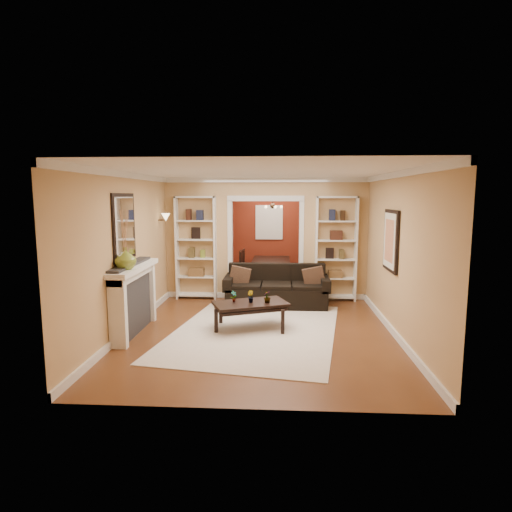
# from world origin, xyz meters

# --- Properties ---
(floor) EXTENTS (8.00, 8.00, 0.00)m
(floor) POSITION_xyz_m (0.00, 0.00, 0.00)
(floor) COLOR brown
(floor) RESTS_ON ground
(ceiling) EXTENTS (8.00, 8.00, 0.00)m
(ceiling) POSITION_xyz_m (0.00, 0.00, 2.70)
(ceiling) COLOR white
(ceiling) RESTS_ON ground
(wall_back) EXTENTS (8.00, 0.00, 8.00)m
(wall_back) POSITION_xyz_m (0.00, 4.00, 1.35)
(wall_back) COLOR tan
(wall_back) RESTS_ON ground
(wall_front) EXTENTS (8.00, 0.00, 8.00)m
(wall_front) POSITION_xyz_m (0.00, -4.00, 1.35)
(wall_front) COLOR tan
(wall_front) RESTS_ON ground
(wall_left) EXTENTS (0.00, 8.00, 8.00)m
(wall_left) POSITION_xyz_m (-2.25, 0.00, 1.35)
(wall_left) COLOR tan
(wall_left) RESTS_ON ground
(wall_right) EXTENTS (0.00, 8.00, 8.00)m
(wall_right) POSITION_xyz_m (2.25, 0.00, 1.35)
(wall_right) COLOR tan
(wall_right) RESTS_ON ground
(partition_wall) EXTENTS (4.50, 0.15, 2.70)m
(partition_wall) POSITION_xyz_m (0.00, 1.20, 1.35)
(partition_wall) COLOR tan
(partition_wall) RESTS_ON floor
(red_back_panel) EXTENTS (4.44, 0.04, 2.64)m
(red_back_panel) POSITION_xyz_m (0.00, 3.97, 1.32)
(red_back_panel) COLOR maroon
(red_back_panel) RESTS_ON floor
(dining_window) EXTENTS (0.78, 0.03, 0.98)m
(dining_window) POSITION_xyz_m (0.00, 3.93, 1.55)
(dining_window) COLOR #8CA5CC
(dining_window) RESTS_ON wall_back
(area_rug) EXTENTS (3.24, 4.13, 0.01)m
(area_rug) POSITION_xyz_m (-0.08, -1.26, 0.01)
(area_rug) COLOR silver
(area_rug) RESTS_ON floor
(sofa) EXTENTS (2.18, 0.94, 0.85)m
(sofa) POSITION_xyz_m (0.26, 0.45, 0.43)
(sofa) COLOR black
(sofa) RESTS_ON floor
(pillow_left) EXTENTS (0.42, 0.13, 0.42)m
(pillow_left) POSITION_xyz_m (-0.51, 0.43, 0.63)
(pillow_left) COLOR #533723
(pillow_left) RESTS_ON sofa
(pillow_right) EXTENTS (0.43, 0.13, 0.43)m
(pillow_right) POSITION_xyz_m (1.04, 0.43, 0.63)
(pillow_right) COLOR #533723
(pillow_right) RESTS_ON sofa
(coffee_table) EXTENTS (1.41, 1.09, 0.47)m
(coffee_table) POSITION_xyz_m (-0.17, -1.15, 0.24)
(coffee_table) COLOR black
(coffee_table) RESTS_ON floor
(plant_left) EXTENTS (0.12, 0.12, 0.20)m
(plant_left) POSITION_xyz_m (-0.46, -1.15, 0.57)
(plant_left) COLOR #336626
(plant_left) RESTS_ON coffee_table
(plant_center) EXTENTS (0.14, 0.14, 0.21)m
(plant_center) POSITION_xyz_m (-0.17, -1.15, 0.57)
(plant_center) COLOR #336626
(plant_center) RESTS_ON coffee_table
(plant_right) EXTENTS (0.15, 0.15, 0.20)m
(plant_right) POSITION_xyz_m (0.12, -1.15, 0.57)
(plant_right) COLOR #336626
(plant_right) RESTS_ON coffee_table
(bookshelf_left) EXTENTS (0.90, 0.30, 2.30)m
(bookshelf_left) POSITION_xyz_m (-1.55, 1.03, 1.15)
(bookshelf_left) COLOR white
(bookshelf_left) RESTS_ON floor
(bookshelf_right) EXTENTS (0.90, 0.30, 2.30)m
(bookshelf_right) POSITION_xyz_m (1.55, 1.03, 1.15)
(bookshelf_right) COLOR white
(bookshelf_right) RESTS_ON floor
(fireplace) EXTENTS (0.32, 1.70, 1.16)m
(fireplace) POSITION_xyz_m (-2.09, -1.50, 0.58)
(fireplace) COLOR white
(fireplace) RESTS_ON floor
(vase) EXTENTS (0.38, 0.38, 0.35)m
(vase) POSITION_xyz_m (-2.09, -1.87, 1.33)
(vase) COLOR olive
(vase) RESTS_ON fireplace
(mirror) EXTENTS (0.03, 0.95, 1.10)m
(mirror) POSITION_xyz_m (-2.23, -1.50, 1.80)
(mirror) COLOR silver
(mirror) RESTS_ON wall_left
(wall_sconce) EXTENTS (0.18, 0.18, 0.22)m
(wall_sconce) POSITION_xyz_m (-2.15, 0.55, 1.83)
(wall_sconce) COLOR #FFE0A5
(wall_sconce) RESTS_ON wall_left
(framed_art) EXTENTS (0.04, 0.85, 1.05)m
(framed_art) POSITION_xyz_m (2.21, -1.00, 1.55)
(framed_art) COLOR black
(framed_art) RESTS_ON wall_right
(dining_table) EXTENTS (1.78, 0.99, 0.63)m
(dining_table) POSITION_xyz_m (0.13, 2.75, 0.31)
(dining_table) COLOR black
(dining_table) RESTS_ON floor
(dining_chair_nw) EXTENTS (0.49, 0.49, 0.94)m
(dining_chair_nw) POSITION_xyz_m (-0.42, 2.45, 0.47)
(dining_chair_nw) COLOR black
(dining_chair_nw) RESTS_ON floor
(dining_chair_ne) EXTENTS (0.59, 0.59, 0.95)m
(dining_chair_ne) POSITION_xyz_m (0.68, 2.45, 0.48)
(dining_chair_ne) COLOR black
(dining_chair_ne) RESTS_ON floor
(dining_chair_sw) EXTENTS (0.50, 0.50, 0.89)m
(dining_chair_sw) POSITION_xyz_m (-0.42, 3.05, 0.45)
(dining_chair_sw) COLOR black
(dining_chair_sw) RESTS_ON floor
(dining_chair_se) EXTENTS (0.46, 0.46, 0.86)m
(dining_chair_se) POSITION_xyz_m (0.68, 3.05, 0.43)
(dining_chair_se) COLOR black
(dining_chair_se) RESTS_ON floor
(chandelier) EXTENTS (0.50, 0.50, 0.30)m
(chandelier) POSITION_xyz_m (0.00, 2.70, 2.02)
(chandelier) COLOR #3B291B
(chandelier) RESTS_ON ceiling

